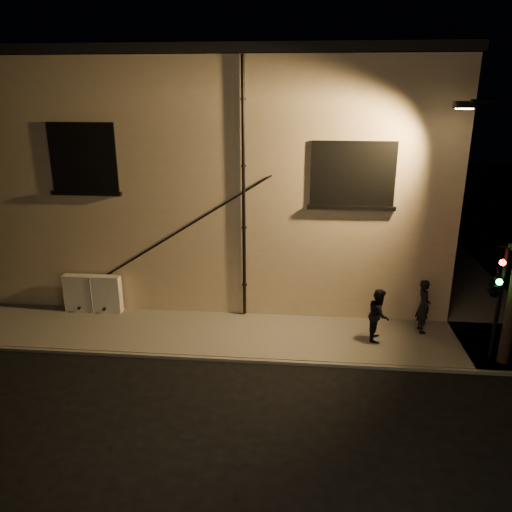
# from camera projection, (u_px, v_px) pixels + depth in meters

# --- Properties ---
(ground) EXTENTS (90.00, 90.00, 0.00)m
(ground) POSITION_uv_depth(u_px,v_px,m) (295.00, 364.00, 14.29)
(ground) COLOR black
(sidewalk) EXTENTS (21.00, 16.00, 0.12)m
(sidewalk) POSITION_uv_depth(u_px,v_px,m) (331.00, 302.00, 18.31)
(sidewalk) COLOR slate
(sidewalk) RESTS_ON ground
(building) EXTENTS (16.20, 12.23, 8.80)m
(building) POSITION_uv_depth(u_px,v_px,m) (233.00, 164.00, 21.68)
(building) COLOR beige
(building) RESTS_ON ground
(utility_cabinet) EXTENTS (1.99, 0.34, 1.31)m
(utility_cabinet) POSITION_uv_depth(u_px,v_px,m) (93.00, 293.00, 17.24)
(utility_cabinet) COLOR white
(utility_cabinet) RESTS_ON sidewalk
(pedestrian_a) EXTENTS (0.47, 0.67, 1.75)m
(pedestrian_a) POSITION_uv_depth(u_px,v_px,m) (423.00, 306.00, 15.70)
(pedestrian_a) COLOR black
(pedestrian_a) RESTS_ON sidewalk
(pedestrian_b) EXTENTS (0.76, 0.90, 1.65)m
(pedestrian_b) POSITION_uv_depth(u_px,v_px,m) (379.00, 315.00, 15.20)
(pedestrian_b) COLOR black
(pedestrian_b) RESTS_ON sidewalk
(traffic_signal) EXTENTS (1.37, 2.03, 3.45)m
(traffic_signal) POSITION_uv_depth(u_px,v_px,m) (496.00, 284.00, 13.54)
(traffic_signal) COLOR black
(traffic_signal) RESTS_ON sidewalk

